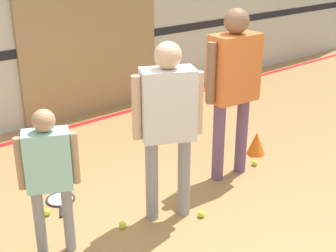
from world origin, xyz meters
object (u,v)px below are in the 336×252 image
object	(u,v)px
person_student_right	(234,77)
racket_spare_on_floor	(61,200)
tennis_ball_near_instructor	(201,214)
person_student_left	(49,168)
training_cone	(256,143)
tennis_ball_stray_right	(123,225)
person_instructor	(168,114)
tennis_ball_by_spare_racket	(47,212)
tennis_ball_stray_left	(255,163)

from	to	relation	value
person_student_right	racket_spare_on_floor	world-z (taller)	person_student_right
person_student_right	tennis_ball_near_instructor	world-z (taller)	person_student_right
person_student_left	training_cone	xyz separation A→B (m)	(2.70, 0.17, -0.63)
person_student_left	tennis_ball_stray_right	distance (m)	0.95
racket_spare_on_floor	tennis_ball_near_instructor	distance (m)	1.39
person_student_right	racket_spare_on_floor	bearing A→B (deg)	-16.83
racket_spare_on_floor	tennis_ball_near_instructor	bearing A→B (deg)	65.36
person_instructor	person_student_right	bearing A→B (deg)	37.69
tennis_ball_by_spare_racket	training_cone	size ratio (longest dim) A/B	0.24
tennis_ball_stray_right	tennis_ball_by_spare_racket	bearing A→B (deg)	123.98
person_student_right	training_cone	distance (m)	1.16
person_student_right	tennis_ball_stray_right	world-z (taller)	person_student_right
person_instructor	tennis_ball_stray_right	world-z (taller)	person_instructor
tennis_ball_stray_left	tennis_ball_stray_right	size ratio (longest dim) A/B	1.00
person_student_left	tennis_ball_stray_right	bearing A→B (deg)	18.63
tennis_ball_stray_left	person_instructor	bearing A→B (deg)	-173.70
person_instructor	person_student_right	distance (m)	1.04
training_cone	tennis_ball_by_spare_racket	bearing A→B (deg)	171.66
person_student_left	person_student_right	bearing A→B (deg)	26.68
tennis_ball_stray_right	person_student_left	bearing A→B (deg)	172.45
tennis_ball_near_instructor	tennis_ball_by_spare_racket	world-z (taller)	same
tennis_ball_by_spare_racket	training_cone	world-z (taller)	training_cone
racket_spare_on_floor	person_instructor	bearing A→B (deg)	63.58
person_student_right	person_student_left	bearing A→B (deg)	5.79
person_instructor	person_student_left	size ratio (longest dim) A/B	1.31
person_instructor	tennis_ball_by_spare_racket	xyz separation A→B (m)	(-0.86, 0.72, -0.97)
person_student_left	tennis_ball_near_instructor	xyz separation A→B (m)	(1.26, -0.40, -0.73)
person_instructor	training_cone	size ratio (longest dim) A/B	5.87
tennis_ball_by_spare_racket	tennis_ball_stray_left	distance (m)	2.34
person_instructor	racket_spare_on_floor	world-z (taller)	person_instructor
tennis_ball_near_instructor	training_cone	bearing A→B (deg)	21.60
tennis_ball_near_instructor	tennis_ball_stray_right	size ratio (longest dim) A/B	1.00
person_instructor	tennis_ball_stray_right	size ratio (longest dim) A/B	24.62
tennis_ball_stray_left	training_cone	bearing A→B (deg)	38.17
person_student_left	person_student_right	xyz separation A→B (m)	(2.06, 0.02, 0.33)
racket_spare_on_floor	tennis_ball_stray_left	world-z (taller)	tennis_ball_stray_left
person_student_right	racket_spare_on_floor	xyz separation A→B (m)	(-1.66, 0.68, -1.09)
tennis_ball_by_spare_racket	tennis_ball_stray_right	xyz separation A→B (m)	(0.42, -0.62, 0.00)
person_student_left	person_instructor	bearing A→B (deg)	16.55
tennis_ball_stray_right	person_instructor	bearing A→B (deg)	-12.40
person_instructor	person_student_right	world-z (taller)	person_student_right
tennis_ball_by_spare_racket	tennis_ball_stray_left	xyz separation A→B (m)	(2.27, -0.56, 0.00)
racket_spare_on_floor	tennis_ball_by_spare_racket	world-z (taller)	tennis_ball_by_spare_racket
person_student_left	tennis_ball_near_instructor	world-z (taller)	person_student_left
tennis_ball_near_instructor	tennis_ball_stray_left	world-z (taller)	same
person_instructor	training_cone	xyz separation A→B (m)	(1.66, 0.35, -0.87)
racket_spare_on_floor	tennis_ball_by_spare_racket	xyz separation A→B (m)	(-0.22, -0.15, 0.02)
person_instructor	tennis_ball_by_spare_racket	bearing A→B (deg)	167.10
training_cone	tennis_ball_near_instructor	bearing A→B (deg)	-158.40
person_instructor	tennis_ball_stray_left	world-z (taller)	person_instructor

